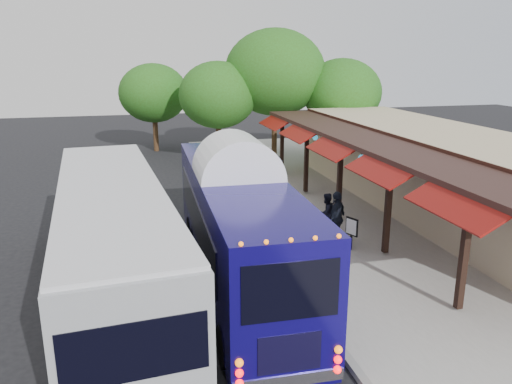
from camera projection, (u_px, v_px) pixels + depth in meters
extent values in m
plane|color=black|center=(279.00, 269.00, 16.19)|extent=(90.00, 90.00, 0.00)
cube|color=#9E9B93|center=(365.00, 217.00, 21.09)|extent=(10.00, 40.00, 0.15)
cube|color=gray|center=(251.00, 227.00, 19.92)|extent=(0.20, 40.00, 0.16)
cube|color=tan|center=(441.00, 173.00, 21.46)|extent=(5.00, 20.00, 3.60)
cube|color=black|center=(391.00, 141.00, 20.46)|extent=(0.06, 20.00, 0.60)
cube|color=#331E19|center=(367.00, 140.00, 20.18)|extent=(2.60, 20.00, 0.18)
cube|color=black|center=(464.00, 253.00, 12.87)|extent=(0.18, 0.18, 3.16)
cube|color=maroon|center=(455.00, 204.00, 12.41)|extent=(1.00, 3.20, 0.57)
cube|color=black|center=(388.00, 208.00, 16.60)|extent=(0.18, 0.18, 3.16)
cube|color=maroon|center=(379.00, 169.00, 16.14)|extent=(1.00, 3.20, 0.57)
cube|color=black|center=(340.00, 179.00, 20.34)|extent=(0.18, 0.18, 3.16)
cube|color=maroon|center=(331.00, 147.00, 19.88)|extent=(1.00, 3.20, 0.57)
cube|color=black|center=(306.00, 160.00, 24.07)|extent=(0.18, 0.18, 3.16)
cube|color=maroon|center=(299.00, 133.00, 23.61)|extent=(1.00, 3.20, 0.57)
cube|color=black|center=(282.00, 146.00, 27.81)|extent=(0.18, 0.18, 3.16)
cube|color=maroon|center=(275.00, 122.00, 27.35)|extent=(1.00, 3.20, 0.57)
sphere|color=teal|center=(437.00, 191.00, 14.55)|extent=(0.26, 0.26, 0.26)
sphere|color=teal|center=(361.00, 158.00, 19.22)|extent=(0.26, 0.26, 0.26)
sphere|color=teal|center=(315.00, 138.00, 23.89)|extent=(0.26, 0.26, 0.26)
cube|color=#0F0759|center=(237.00, 222.00, 14.92)|extent=(2.70, 11.26, 2.94)
cube|color=#0F0759|center=(238.00, 272.00, 15.35)|extent=(2.65, 11.15, 0.33)
ellipsoid|color=white|center=(237.00, 175.00, 14.53)|extent=(2.69, 11.04, 0.52)
cube|color=black|center=(299.00, 290.00, 9.55)|extent=(1.95, 0.09, 1.21)
cube|color=silver|center=(296.00, 378.00, 10.15)|extent=(2.34, 0.23, 0.26)
sphere|color=#FF0C0C|center=(248.00, 378.00, 9.76)|extent=(0.17, 0.17, 0.17)
sphere|color=#FF0C0C|center=(344.00, 363.00, 10.24)|extent=(0.17, 0.17, 0.17)
cylinder|color=black|center=(231.00, 346.00, 11.07)|extent=(0.31, 0.98, 0.97)
cylinder|color=black|center=(322.00, 334.00, 11.58)|extent=(0.31, 0.98, 0.97)
cylinder|color=black|center=(189.00, 230.00, 18.39)|extent=(0.31, 0.98, 0.97)
cylinder|color=black|center=(246.00, 225.00, 18.90)|extent=(0.31, 0.98, 0.97)
cube|color=#95989E|center=(114.00, 238.00, 13.90)|extent=(3.68, 12.62, 2.87)
cube|color=black|center=(61.00, 233.00, 13.51)|extent=(0.87, 10.54, 1.08)
cube|color=black|center=(163.00, 225.00, 14.16)|extent=(0.87, 10.54, 1.08)
cube|color=silver|center=(109.00, 186.00, 13.50)|extent=(3.61, 12.36, 0.11)
cylinder|color=black|center=(49.00, 380.00, 9.88)|extent=(0.38, 1.06, 1.04)
cylinder|color=black|center=(175.00, 361.00, 10.47)|extent=(0.38, 1.06, 1.04)
cylinder|color=black|center=(82.00, 239.00, 17.44)|extent=(0.38, 1.06, 1.04)
cylinder|color=black|center=(154.00, 232.00, 18.03)|extent=(0.38, 1.06, 1.04)
imported|color=black|center=(282.00, 206.00, 19.42)|extent=(0.65, 0.44, 1.74)
imported|color=black|center=(326.00, 213.00, 18.96)|extent=(0.91, 0.82, 1.53)
imported|color=black|center=(337.00, 218.00, 17.65)|extent=(1.17, 1.15, 1.97)
imported|color=black|center=(276.00, 174.00, 24.64)|extent=(1.24, 0.85, 1.76)
cube|color=black|center=(351.00, 234.00, 17.27)|extent=(0.08, 0.08, 1.17)
cube|color=black|center=(352.00, 227.00, 17.20)|extent=(0.25, 0.50, 0.64)
cube|color=white|center=(351.00, 227.00, 17.19)|extent=(0.18, 0.41, 0.53)
cylinder|color=#382314|center=(219.00, 139.00, 32.23)|extent=(0.36, 0.36, 2.87)
ellipsoid|color=#295214|center=(218.00, 95.00, 31.48)|extent=(4.96, 4.96, 4.21)
cylinder|color=#382314|center=(274.00, 129.00, 33.25)|extent=(0.36, 0.36, 3.79)
ellipsoid|color=#295214|center=(275.00, 72.00, 32.26)|extent=(6.54, 6.54, 5.56)
cylinder|color=#382314|center=(340.00, 136.00, 32.98)|extent=(0.36, 0.36, 2.94)
ellipsoid|color=#295214|center=(342.00, 92.00, 32.21)|extent=(5.08, 5.08, 4.32)
cylinder|color=#382314|center=(156.00, 132.00, 35.54)|extent=(0.36, 0.36, 2.78)
ellipsoid|color=#295214|center=(154.00, 93.00, 34.81)|extent=(4.80, 4.80, 4.08)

